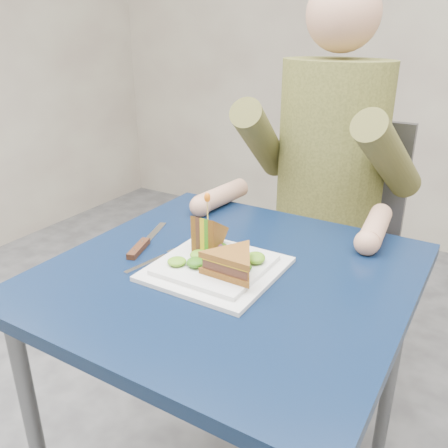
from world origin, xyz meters
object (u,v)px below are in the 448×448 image
Objects in this scene: table at (229,301)px; sandwich_upright at (208,236)px; fork at (156,259)px; plate at (216,267)px; sandwich_flat at (232,263)px; diner at (331,134)px; chair at (332,234)px; knife at (142,245)px.

sandwich_upright reaches higher than table.
plate is at bearing 11.45° from fork.
sandwich_flat is 0.20m from fork.
diner is 0.60m from sandwich_upright.
chair reaches higher than plate.
sandwich_upright reaches higher than fork.
diner reaches higher than chair.
plate is at bearing -91.66° from chair.
chair is at bearing 90.00° from table.
sandwich_upright reaches higher than knife.
plate is 0.07m from sandwich_flat.
chair reaches higher than sandwich_upright.
sandwich_flat is (0.03, -0.77, 0.23)m from chair.
chair is 4.31× the size of knife.
diner is 0.65m from plate.
knife is at bearing 178.19° from plate.
sandwich_flat is at bearing 1.09° from fork.
diner is at bearing 88.05° from plate.
diner is at bearing 69.33° from knife.
sandwich_upright is at bearing -96.92° from diner.
chair is 1.25× the size of diner.
diner is (-0.00, 0.61, 0.26)m from table.
sandwich_flat is at bearing -87.06° from diner.
knife is (-0.21, 0.01, -0.00)m from plate.
table is 5.85× the size of sandwich_upright.
fork is at bearing -178.91° from sandwich_flat.
chair is at bearing 78.03° from fork.
diner is at bearing 92.94° from sandwich_flat.
chair reaches higher than knife.
diner is (-0.00, -0.11, 0.37)m from chair.
sandwich_upright is at bearing -95.82° from chair.
fork is (-0.16, -0.77, 0.19)m from chair.
chair is 3.58× the size of plate.
sandwich_flat is at bearing -52.48° from table.
sandwich_upright reaches higher than sandwich_flat.
table is 0.25m from knife.
diner is at bearing 83.08° from sandwich_upright.
sandwich_flat is 0.66× the size of knife.
knife is (-0.16, -0.04, -0.05)m from sandwich_upright.
diner reaches higher than fork.
chair is 0.74m from sandwich_upright.
table is 0.81× the size of chair.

